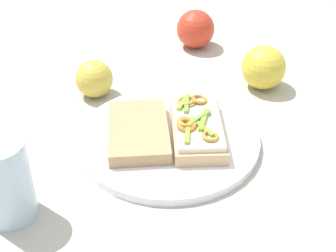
% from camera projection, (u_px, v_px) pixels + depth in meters
% --- Properties ---
extents(ground_plane, '(2.00, 2.00, 0.00)m').
position_uv_depth(ground_plane, '(168.00, 143.00, 0.84)').
color(ground_plane, '#B5AF9D').
rests_on(ground_plane, ground).
extents(plate, '(0.30, 0.30, 0.01)m').
position_uv_depth(plate, '(168.00, 139.00, 0.84)').
color(plate, white).
rests_on(plate, ground_plane).
extents(sandwich, '(0.18, 0.14, 0.04)m').
position_uv_depth(sandwich, '(197.00, 127.00, 0.83)').
color(sandwich, tan).
rests_on(sandwich, plate).
extents(bread_slice_side, '(0.18, 0.15, 0.02)m').
position_uv_depth(bread_slice_side, '(138.00, 131.00, 0.82)').
color(bread_slice_side, tan).
rests_on(bread_slice_side, plate).
extents(apple_0, '(0.11, 0.11, 0.08)m').
position_uv_depth(apple_0, '(264.00, 67.00, 0.96)').
color(apple_0, gold).
rests_on(apple_0, ground_plane).
extents(apple_1, '(0.07, 0.07, 0.07)m').
position_uv_depth(apple_1, '(94.00, 79.00, 0.94)').
color(apple_1, gold).
rests_on(apple_1, ground_plane).
extents(apple_2, '(0.12, 0.12, 0.08)m').
position_uv_depth(apple_2, '(195.00, 29.00, 1.10)').
color(apple_2, red).
rests_on(apple_2, ground_plane).
extents(drinking_glass, '(0.07, 0.07, 0.12)m').
position_uv_depth(drinking_glass, '(4.00, 180.00, 0.67)').
color(drinking_glass, silver).
rests_on(drinking_glass, ground_plane).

